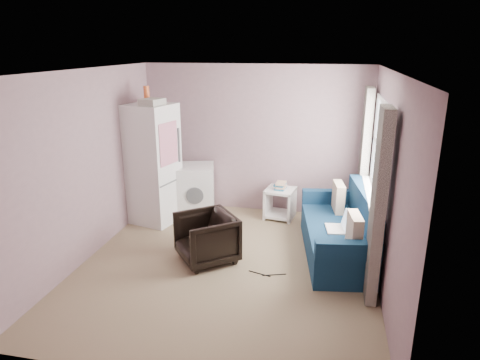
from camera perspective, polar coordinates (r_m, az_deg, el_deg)
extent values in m
cube|color=#968162|center=(5.78, -1.73, -11.35)|extent=(3.80, 4.20, 0.02)
cube|color=silver|center=(5.07, -2.00, 14.47)|extent=(3.80, 4.20, 0.02)
cube|color=gray|center=(7.29, 2.04, 5.40)|extent=(3.80, 0.02, 2.50)
cube|color=gray|center=(3.41, -10.27, -9.37)|extent=(3.80, 0.02, 2.50)
cube|color=gray|center=(6.01, -19.85, 1.73)|extent=(0.02, 4.20, 2.50)
cube|color=gray|center=(5.20, 19.08, -0.57)|extent=(0.02, 4.20, 2.50)
cube|color=white|center=(5.80, 18.32, 3.89)|extent=(0.01, 1.60, 1.20)
imported|color=black|center=(5.75, -4.50, -7.41)|extent=(0.95, 0.96, 0.72)
cube|color=white|center=(6.97, -11.47, 2.05)|extent=(0.80, 0.80, 1.92)
cube|color=#51555A|center=(6.85, -9.10, -0.25)|extent=(0.16, 0.60, 0.02)
cube|color=#51555A|center=(6.90, -8.14, 4.64)|extent=(0.03, 0.04, 0.55)
cube|color=silver|center=(6.66, -9.50, 4.80)|extent=(0.12, 0.45, 0.66)
cylinder|color=orange|center=(6.87, -12.34, 11.06)|extent=(0.11, 0.11, 0.26)
cube|color=#ABAAA1|center=(6.62, -11.65, 10.15)|extent=(0.36, 0.39, 0.10)
cube|color=white|center=(7.31, -5.91, -1.33)|extent=(0.74, 0.74, 0.86)
cube|color=#51555A|center=(7.17, -6.02, 1.66)|extent=(0.69, 0.67, 0.05)
cylinder|color=#51555A|center=(7.01, -6.05, -2.10)|extent=(0.28, 0.09, 0.28)
cube|color=white|center=(7.11, 5.41, -1.38)|extent=(0.53, 0.53, 0.04)
cube|color=white|center=(7.26, 5.32, -4.54)|extent=(0.53, 0.53, 0.04)
cube|color=white|center=(7.25, 3.76, -2.91)|extent=(0.11, 0.46, 0.51)
cube|color=white|center=(7.14, 6.98, -3.31)|extent=(0.11, 0.46, 0.51)
cube|color=teal|center=(7.10, 5.42, -1.10)|extent=(0.19, 0.25, 0.03)
cube|color=beige|center=(7.09, 5.52, -0.88)|extent=(0.17, 0.23, 0.03)
cube|color=teal|center=(7.09, 5.37, -0.61)|extent=(0.20, 0.25, 0.03)
cube|color=beige|center=(7.07, 5.49, -0.42)|extent=(0.16, 0.23, 0.03)
cube|color=navy|center=(6.09, 13.11, -7.90)|extent=(1.16, 2.01, 0.42)
cube|color=navy|center=(5.99, 16.75, -4.02)|extent=(0.46, 1.91, 0.46)
cube|color=navy|center=(5.14, 14.98, -9.06)|extent=(0.91, 0.28, 0.21)
cube|color=navy|center=(6.81, 12.08, -2.18)|extent=(0.91, 0.28, 0.21)
cube|color=beige|center=(5.38, 15.01, -6.60)|extent=(0.19, 0.44, 0.42)
cube|color=beige|center=(6.50, 12.98, -2.22)|extent=(0.19, 0.44, 0.42)
cube|color=white|center=(5.89, 12.61, -6.38)|extent=(0.29, 0.38, 0.02)
cube|color=silver|center=(5.87, 13.96, -5.30)|extent=(0.11, 0.35, 0.23)
cube|color=white|center=(5.96, 17.10, -1.95)|extent=(0.14, 1.70, 0.04)
cube|color=white|center=(5.96, 17.61, -1.70)|extent=(0.02, 1.68, 0.05)
cube|color=white|center=(5.80, 18.15, 3.91)|extent=(0.02, 1.68, 0.05)
cube|color=white|center=(5.70, 18.72, 9.77)|extent=(0.02, 1.68, 0.05)
cube|color=white|center=(5.03, 19.04, 1.82)|extent=(0.02, 0.05, 1.20)
cube|color=white|center=(5.54, 18.42, 3.28)|extent=(0.02, 0.05, 1.20)
cube|color=white|center=(6.06, 17.90, 4.48)|extent=(0.02, 0.05, 1.20)
cube|color=white|center=(6.58, 17.46, 5.50)|extent=(0.02, 0.05, 1.20)
cube|color=beige|center=(4.87, 17.89, -3.51)|extent=(0.12, 0.46, 2.18)
cube|color=beige|center=(6.93, 16.23, 2.78)|extent=(0.12, 0.46, 2.18)
cylinder|color=black|center=(5.55, 4.57, -12.48)|extent=(0.30, 0.11, 0.01)
cylinder|color=black|center=(5.57, 2.63, -12.36)|extent=(0.30, 0.10, 0.01)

